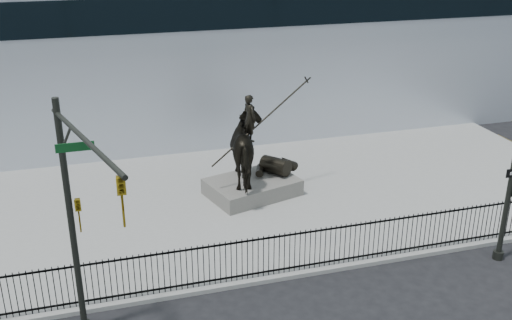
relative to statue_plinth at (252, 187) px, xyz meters
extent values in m
plane|color=black|center=(-0.11, -7.39, -0.49)|extent=(120.00, 120.00, 0.00)
cube|color=#9C9B99|center=(-0.11, -0.39, -0.41)|extent=(30.00, 12.00, 0.15)
cube|color=#B3B9C3|center=(-0.11, 12.61, 4.01)|extent=(44.00, 14.00, 9.00)
cube|color=black|center=(-0.11, -6.14, -0.19)|extent=(22.00, 0.05, 0.05)
cube|color=black|center=(-0.11, -6.14, 1.06)|extent=(22.00, 0.05, 0.05)
cube|color=black|center=(-0.11, -6.14, 0.41)|extent=(22.00, 0.03, 1.50)
cube|color=#635F5A|center=(0.00, 0.00, 0.00)|extent=(4.15, 3.37, 0.68)
imported|color=black|center=(0.00, 0.00, 1.78)|extent=(3.13, 3.42, 2.88)
imported|color=black|center=(-0.11, -0.03, 3.10)|extent=(0.64, 0.81, 1.95)
cylinder|color=black|center=(0.38, 0.11, 2.80)|extent=(4.48, 1.32, 2.93)
cylinder|color=black|center=(-7.11, -7.19, 3.01)|extent=(0.18, 0.18, 7.00)
cylinder|color=black|center=(-6.51, -9.31, 6.11)|extent=(1.47, 4.84, 0.12)
imported|color=#B08B13|center=(-5.91, -11.44, 5.48)|extent=(0.18, 0.22, 1.10)
imported|color=#B08B13|center=(-6.89, -7.19, 3.21)|extent=(0.16, 0.20, 1.00)
cube|color=#0C3F19|center=(-6.75, -8.39, 5.61)|extent=(0.90, 0.03, 0.22)
cylinder|color=black|center=(6.89, -7.19, -0.34)|extent=(0.36, 0.36, 0.30)
camera|label=1|loc=(-6.37, -22.20, 10.62)|focal=42.00mm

